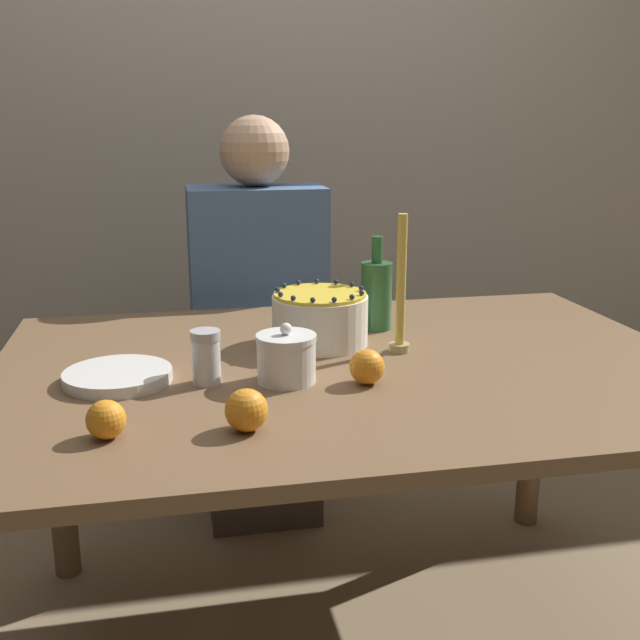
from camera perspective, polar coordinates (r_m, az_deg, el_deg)
name	(u,v)px	position (r m, az deg, el deg)	size (l,w,h in m)	color
wall_behind	(262,98)	(2.91, -4.44, 16.48)	(8.00, 0.05, 2.60)	#ADA393
dining_table	(350,404)	(1.64, 2.28, -6.41)	(1.50, 1.04, 0.72)	brown
cake	(320,318)	(1.72, 0.00, 0.13)	(0.22, 0.22, 0.13)	white
sugar_bowl	(286,358)	(1.48, -2.58, -2.89)	(0.12, 0.12, 0.12)	white
sugar_shaker	(206,357)	(1.48, -8.68, -2.78)	(0.06, 0.06, 0.11)	white
plate_stack	(118,376)	(1.54, -15.15, -4.16)	(0.21, 0.21, 0.02)	white
candle	(401,296)	(1.66, 6.17, 1.83)	(0.05, 0.05, 0.31)	tan
bottle	(376,294)	(1.84, 4.31, 1.99)	(0.08, 0.08, 0.23)	#2D6638
orange_fruit_0	(106,420)	(1.27, -16.00, -7.31)	(0.06, 0.06, 0.06)	orange
orange_fruit_1	(246,410)	(1.26, -5.63, -6.85)	(0.07, 0.07, 0.07)	orange
orange_fruit_2	(366,367)	(1.47, 3.49, -3.59)	(0.07, 0.07, 0.07)	orange
person_man_blue_shirt	(259,348)	(2.32, -4.68, -2.17)	(0.40, 0.34, 1.24)	#473D33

